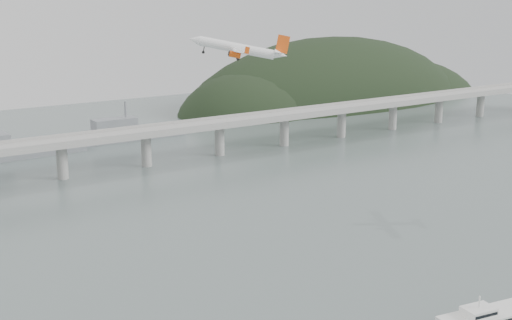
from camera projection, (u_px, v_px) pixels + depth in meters
ground at (347, 296)px, 229.75m from camera, size 900.00×900.00×0.00m
bridge at (111, 141)px, 386.14m from camera, size 800.00×22.00×23.90m
headland at (342, 119)px, 656.24m from camera, size 365.00×155.00×156.00m
airliner at (239, 49)px, 278.86m from camera, size 37.41×35.34×11.10m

